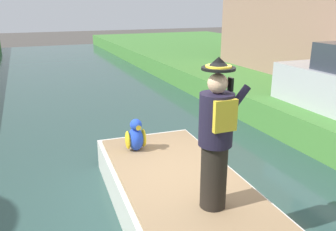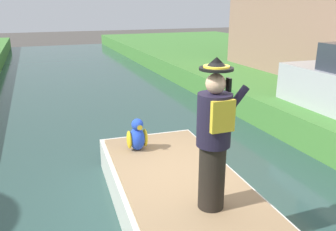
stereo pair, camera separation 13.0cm
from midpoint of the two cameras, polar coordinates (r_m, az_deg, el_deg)
name	(u,v)px [view 2 (the right image)]	position (r m, az deg, el deg)	size (l,w,h in m)	color
ground_plane	(177,216)	(5.55, 2.12, -16.18)	(80.00, 80.00, 0.00)	#4C4742
canal_water	(177,213)	(5.53, 2.13, -15.75)	(6.68, 48.00, 0.10)	#2D4C47
boat	(182,200)	(5.17, 3.14, -13.73)	(2.01, 4.28, 0.61)	silver
person_pirate	(214,137)	(4.08, 8.46, -3.47)	(0.61, 0.42, 1.85)	black
parrot_plush	(137,136)	(5.95, -4.45, -3.43)	(0.36, 0.34, 0.57)	blue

